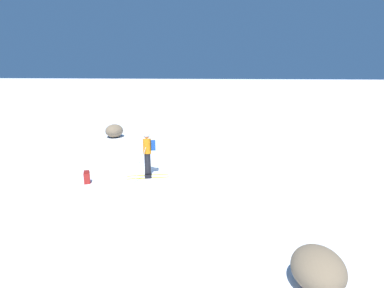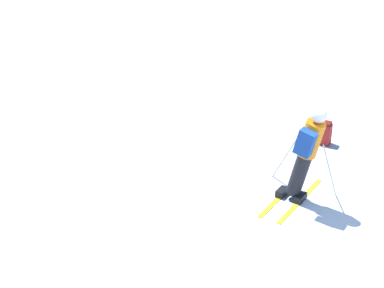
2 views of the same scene
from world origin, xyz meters
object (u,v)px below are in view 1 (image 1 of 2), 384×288
object	(u,v)px
skier	(148,151)
exposed_boulder_1	(114,131)
exposed_boulder_0	(318,269)
spare_backpack	(87,177)

from	to	relation	value
skier	exposed_boulder_1	bearing A→B (deg)	-164.80
skier	exposed_boulder_1	xyz separation A→B (m)	(-6.98, -4.33, -0.61)
exposed_boulder_0	exposed_boulder_1	size ratio (longest dim) A/B	0.95
exposed_boulder_0	skier	bearing A→B (deg)	-139.17
spare_backpack	exposed_boulder_1	bearing A→B (deg)	171.85
spare_backpack	exposed_boulder_1	xyz separation A→B (m)	(-8.25, -2.18, 0.19)
skier	exposed_boulder_1	size ratio (longest dim) A/B	1.41
skier	spare_backpack	size ratio (longest dim) A/B	3.77
skier	spare_backpack	bearing A→B (deg)	-75.97
exposed_boulder_1	spare_backpack	bearing A→B (deg)	14.79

